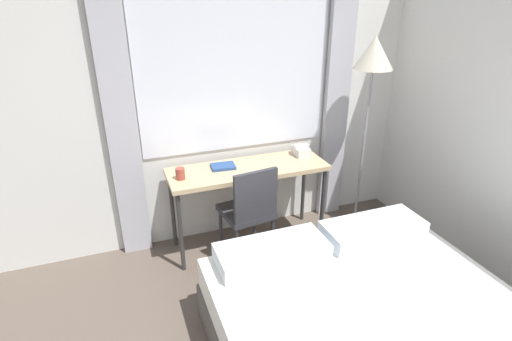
{
  "coord_description": "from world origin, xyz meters",
  "views": [
    {
      "loc": [
        -0.78,
        -0.08,
        2.16
      ],
      "look_at": [
        0.17,
        2.49,
        0.92
      ],
      "focal_mm": 28.0,
      "sensor_mm": 36.0,
      "label": 1
    }
  ],
  "objects": [
    {
      "name": "desk",
      "position": [
        0.25,
        2.89,
        0.7
      ],
      "size": [
        1.38,
        0.47,
        0.77
      ],
      "color": "tan",
      "rests_on": "ground_plane"
    },
    {
      "name": "book",
      "position": [
        0.04,
        2.95,
        0.78
      ],
      "size": [
        0.22,
        0.17,
        0.02
      ],
      "rotation": [
        0.0,
        0.0,
        -0.09
      ],
      "color": "navy",
      "rests_on": "desk"
    },
    {
      "name": "desk_chair",
      "position": [
        0.18,
        2.67,
        0.49
      ],
      "size": [
        0.45,
        0.45,
        0.87
      ],
      "rotation": [
        0.0,
        0.0,
        0.13
      ],
      "color": "#333338",
      "rests_on": "ground_plane"
    },
    {
      "name": "standing_lamp",
      "position": [
        1.36,
        2.81,
        1.56
      ],
      "size": [
        0.34,
        0.34,
        1.82
      ],
      "color": "#4C4C51",
      "rests_on": "ground_plane"
    },
    {
      "name": "wall_back_with_window",
      "position": [
        0.03,
        3.2,
        1.36
      ],
      "size": [
        4.78,
        0.13,
        2.7
      ],
      "color": "silver",
      "rests_on": "ground_plane"
    },
    {
      "name": "mug",
      "position": [
        -0.34,
        2.85,
        0.81
      ],
      "size": [
        0.07,
        0.07,
        0.09
      ],
      "color": "#993F33",
      "rests_on": "desk"
    },
    {
      "name": "telephone",
      "position": [
        0.8,
        2.98,
        0.81
      ],
      "size": [
        0.14,
        0.17,
        0.1
      ],
      "color": "silver",
      "rests_on": "desk"
    }
  ]
}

